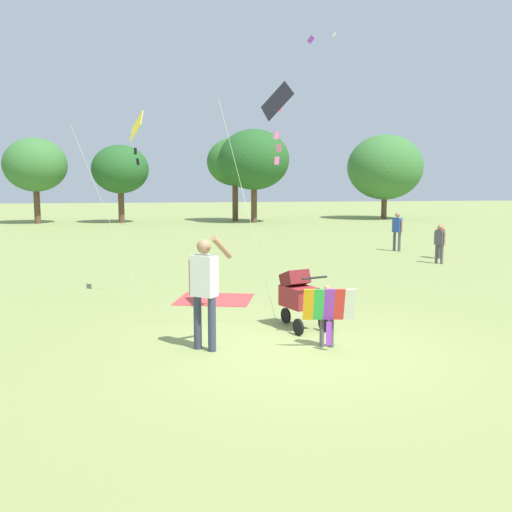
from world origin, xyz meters
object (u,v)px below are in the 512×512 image
(child_with_butterfly_kite, at_px, (328,309))
(person_couple_left, at_px, (397,228))
(stroller, at_px, (298,294))
(person_adult_flyer, at_px, (205,284))
(kite_adult_black, at_px, (276,108))
(kite_orange_delta, at_px, (135,133))
(person_sitting_far, at_px, (440,241))
(picnic_blanket, at_px, (215,299))
(person_red_shirt, at_px, (441,238))

(child_with_butterfly_kite, distance_m, person_couple_left, 12.96)
(stroller, bearing_deg, person_adult_flyer, -148.09)
(person_adult_flyer, bearing_deg, kite_adult_black, 49.40)
(stroller, distance_m, person_couple_left, 11.94)
(stroller, relative_size, kite_orange_delta, 0.28)
(person_adult_flyer, height_order, kite_orange_delta, kite_orange_delta)
(person_couple_left, bearing_deg, kite_adult_black, -123.35)
(kite_orange_delta, height_order, person_sitting_far, kite_orange_delta)
(person_adult_flyer, bearing_deg, kite_orange_delta, 106.02)
(child_with_butterfly_kite, relative_size, person_couple_left, 0.69)
(child_with_butterfly_kite, height_order, person_adult_flyer, person_adult_flyer)
(person_couple_left, relative_size, picnic_blanket, 0.90)
(person_couple_left, xyz_separation_m, picnic_blanket, (-7.31, -7.62, -0.82))
(kite_orange_delta, distance_m, person_red_shirt, 11.22)
(person_red_shirt, bearing_deg, child_with_butterfly_kite, -124.86)
(person_adult_flyer, bearing_deg, person_red_shirt, 47.58)
(kite_adult_black, bearing_deg, kite_orange_delta, 137.15)
(person_red_shirt, xyz_separation_m, person_couple_left, (-0.61, 2.15, 0.15))
(picnic_blanket, bearing_deg, kite_orange_delta, 170.57)
(kite_adult_black, distance_m, picnic_blanket, 4.43)
(kite_orange_delta, xyz_separation_m, person_sitting_far, (8.94, 4.10, -2.81))
(person_adult_flyer, xyz_separation_m, picnic_blanket, (0.46, 3.71, -1.01))
(child_with_butterfly_kite, xyz_separation_m, person_red_shirt, (6.53, 9.37, 0.08))
(kite_adult_black, distance_m, person_couple_left, 11.99)
(child_with_butterfly_kite, bearing_deg, person_sitting_far, 54.29)
(person_couple_left, bearing_deg, person_sitting_far, -89.61)
(child_with_butterfly_kite, bearing_deg, picnic_blanket, 109.59)
(person_red_shirt, height_order, picnic_blanket, person_red_shirt)
(person_adult_flyer, height_order, person_red_shirt, person_adult_flyer)
(kite_adult_black, bearing_deg, picnic_blanket, 114.00)
(person_red_shirt, distance_m, person_sitting_far, 1.25)
(person_couple_left, height_order, picnic_blanket, person_couple_left)
(stroller, distance_m, kite_orange_delta, 5.01)
(person_sitting_far, bearing_deg, child_with_butterfly_kite, -125.71)
(picnic_blanket, bearing_deg, kite_adult_black, -66.00)
(child_with_butterfly_kite, height_order, person_red_shirt, person_red_shirt)
(kite_orange_delta, height_order, person_red_shirt, kite_orange_delta)
(stroller, bearing_deg, kite_orange_delta, 134.09)
(person_sitting_far, bearing_deg, picnic_blanket, -149.25)
(kite_adult_black, height_order, person_sitting_far, kite_adult_black)
(kite_orange_delta, bearing_deg, person_adult_flyer, -73.98)
(person_adult_flyer, relative_size, person_couple_left, 1.25)
(person_red_shirt, bearing_deg, person_couple_left, 105.81)
(kite_adult_black, height_order, person_couple_left, kite_adult_black)
(child_with_butterfly_kite, bearing_deg, kite_orange_delta, 125.68)
(child_with_butterfly_kite, bearing_deg, person_couple_left, 62.80)
(stroller, height_order, person_couple_left, person_couple_left)
(child_with_butterfly_kite, xyz_separation_m, picnic_blanket, (-1.39, 3.90, -0.60))
(person_sitting_far, distance_m, picnic_blanket, 8.56)
(person_red_shirt, relative_size, person_sitting_far, 0.96)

